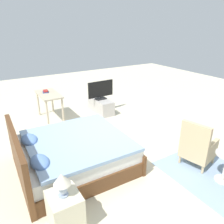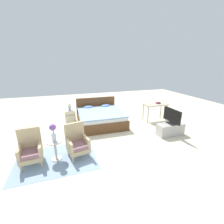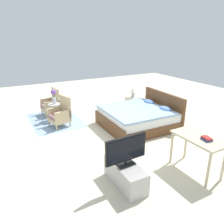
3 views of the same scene
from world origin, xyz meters
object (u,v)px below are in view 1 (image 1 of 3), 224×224
at_px(armchair_by_window_right, 197,147).
at_px(nightstand, 65,212).
at_px(vanity_desk, 49,98).
at_px(table_lamp, 62,182).
at_px(tv_flatscreen, 101,90).
at_px(bed, 72,154).
at_px(book_stack, 46,91).
at_px(tv_stand, 101,106).

relative_size(armchair_by_window_right, nightstand, 1.66).
distance_m(armchair_by_window_right, vanity_desk, 4.03).
xyz_separation_m(nightstand, table_lamp, (-0.00, 0.00, 0.49)).
bearing_deg(tv_flatscreen, bed, 140.21).
relative_size(tv_flatscreen, vanity_desk, 0.79).
height_order(table_lamp, book_stack, table_lamp).
xyz_separation_m(armchair_by_window_right, tv_flatscreen, (3.33, 0.26, 0.33)).
relative_size(table_lamp, tv_stand, 0.34).
xyz_separation_m(nightstand, tv_stand, (3.38, -2.39, -0.06)).
xyz_separation_m(bed, armchair_by_window_right, (-1.16, -2.07, 0.08)).
relative_size(bed, vanity_desk, 1.96).
relative_size(vanity_desk, book_stack, 4.97).
distance_m(nightstand, book_stack, 3.97).
relative_size(nightstand, table_lamp, 1.68).
bearing_deg(tv_flatscreen, book_stack, 73.24).
bearing_deg(tv_stand, book_stack, 73.16).
relative_size(bed, tv_stand, 2.12).
bearing_deg(nightstand, book_stack, -12.85).
distance_m(armchair_by_window_right, book_stack, 4.20).
relative_size(bed, book_stack, 9.74).
xyz_separation_m(nightstand, tv_flatscreen, (3.38, -2.39, 0.44)).
xyz_separation_m(tv_stand, tv_flatscreen, (0.00, 0.00, 0.50)).
bearing_deg(tv_stand, nightstand, 144.79).
height_order(bed, tv_flatscreen, tv_flatscreen).
bearing_deg(bed, armchair_by_window_right, -119.28).
bearing_deg(vanity_desk, armchair_by_window_right, -154.42).
height_order(armchair_by_window_right, table_lamp, armchair_by_window_right).
relative_size(bed, armchair_by_window_right, 2.21).
bearing_deg(armchair_by_window_right, nightstand, 91.20).
relative_size(table_lamp, tv_flatscreen, 0.40).
bearing_deg(vanity_desk, table_lamp, 166.10).
height_order(nightstand, book_stack, book_stack).
bearing_deg(nightstand, tv_stand, -35.21).
distance_m(table_lamp, tv_stand, 4.18).
relative_size(armchair_by_window_right, tv_flatscreen, 1.11).
height_order(nightstand, tv_stand, nightstand).
xyz_separation_m(table_lamp, tv_flatscreen, (3.38, -2.39, -0.05)).
height_order(nightstand, table_lamp, table_lamp).
height_order(tv_flatscreen, book_stack, tv_flatscreen).
bearing_deg(bed, tv_flatscreen, -39.79).
xyz_separation_m(table_lamp, tv_stand, (3.38, -2.39, -0.55)).
xyz_separation_m(nightstand, vanity_desk, (3.68, -0.91, 0.37)).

